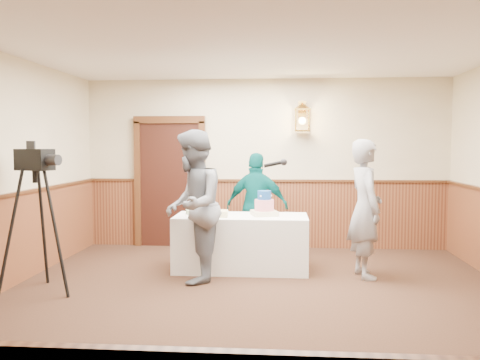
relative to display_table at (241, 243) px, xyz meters
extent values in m
plane|color=#331F13|center=(0.28, -1.90, -0.38)|extent=(7.00, 7.00, 0.00)
cube|color=#C6B694|center=(0.28, 1.60, 1.02)|extent=(6.00, 0.02, 2.80)
cube|color=#C6B694|center=(0.28, -5.40, 1.02)|extent=(6.00, 0.02, 2.80)
cube|color=white|center=(0.28, -1.90, 2.42)|extent=(6.00, 7.00, 0.02)
cube|color=#512717|center=(0.28, 1.58, 0.18)|extent=(5.98, 0.04, 1.10)
cube|color=#4A2813|center=(0.28, 1.56, 0.75)|extent=(5.98, 0.07, 0.04)
cube|color=black|center=(-1.32, 1.55, 0.68)|extent=(1.00, 0.06, 2.10)
cube|color=white|center=(0.00, 0.00, 0.00)|extent=(1.80, 0.80, 0.75)
cube|color=beige|center=(0.31, 0.04, 0.41)|extent=(0.40, 0.40, 0.07)
cylinder|color=red|center=(0.31, 0.04, 0.52)|extent=(0.26, 0.26, 0.15)
cylinder|color=#184B99|center=(0.31, 0.04, 0.65)|extent=(0.19, 0.19, 0.12)
cube|color=#E8D98A|center=(-0.36, -0.11, 0.41)|extent=(0.39, 0.31, 0.08)
cube|color=#96C98D|center=(-0.63, 0.08, 0.41)|extent=(0.32, 0.29, 0.06)
imported|color=slate|center=(-0.56, -0.63, 0.58)|extent=(0.77, 0.96, 1.90)
cylinder|color=black|center=(0.44, -0.70, 1.10)|extent=(0.23, 0.07, 0.09)
sphere|color=black|center=(0.57, -0.71, 1.13)|extent=(0.08, 0.08, 0.08)
imported|color=gray|center=(1.62, -0.25, 0.52)|extent=(0.54, 0.72, 1.79)
imported|color=#044A48|center=(0.18, 0.69, 0.42)|extent=(0.99, 0.55, 1.60)
cube|color=black|center=(-2.26, -1.29, 1.17)|extent=(0.46, 0.34, 0.24)
cylinder|color=black|center=(-2.01, -1.37, 1.17)|extent=(0.19, 0.17, 0.12)
camera|label=1|loc=(0.54, -6.85, 1.34)|focal=38.00mm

